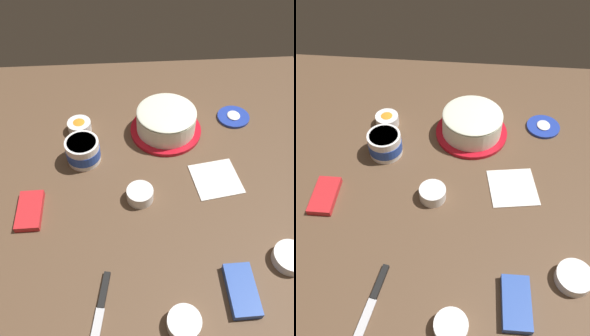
% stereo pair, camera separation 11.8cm
% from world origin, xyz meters
% --- Properties ---
extents(ground_plane, '(1.54, 1.54, 0.00)m').
position_xyz_m(ground_plane, '(0.00, 0.00, 0.00)').
color(ground_plane, brown).
extents(frosted_cake, '(0.26, 0.26, 0.10)m').
position_xyz_m(frosted_cake, '(0.31, -0.13, 0.05)').
color(frosted_cake, red).
rests_on(frosted_cake, ground_plane).
extents(frosting_tub, '(0.12, 0.12, 0.09)m').
position_xyz_m(frosting_tub, '(0.19, 0.16, 0.04)').
color(frosting_tub, white).
rests_on(frosting_tub, ground_plane).
extents(frosting_tub_lid, '(0.12, 0.12, 0.02)m').
position_xyz_m(frosting_tub_lid, '(0.37, -0.40, 0.01)').
color(frosting_tub_lid, '#233DAD').
rests_on(frosting_tub_lid, ground_plane).
extents(spreading_knife, '(0.24, 0.06, 0.01)m').
position_xyz_m(spreading_knife, '(-0.32, 0.10, 0.01)').
color(spreading_knife, silver).
rests_on(spreading_knife, ground_plane).
extents(sprinkle_bowl_rainbow, '(0.09, 0.09, 0.04)m').
position_xyz_m(sprinkle_bowl_rainbow, '(-0.38, -0.11, 0.02)').
color(sprinkle_bowl_rainbow, white).
rests_on(sprinkle_bowl_rainbow, ground_plane).
extents(sprinkle_bowl_pink, '(0.08, 0.08, 0.04)m').
position_xyz_m(sprinkle_bowl_pink, '(0.01, -0.02, 0.02)').
color(sprinkle_bowl_pink, white).
rests_on(sprinkle_bowl_pink, ground_plane).
extents(sprinkle_bowl_orange, '(0.09, 0.09, 0.04)m').
position_xyz_m(sprinkle_bowl_orange, '(0.34, 0.18, 0.02)').
color(sprinkle_bowl_orange, white).
rests_on(sprinkle_bowl_orange, ground_plane).
extents(sprinkle_bowl_green, '(0.10, 0.10, 0.03)m').
position_xyz_m(sprinkle_bowl_green, '(-0.22, -0.43, 0.02)').
color(sprinkle_bowl_green, white).
rests_on(sprinkle_bowl_green, ground_plane).
extents(candy_box_lower, '(0.14, 0.07, 0.02)m').
position_xyz_m(candy_box_lower, '(-0.02, 0.32, 0.01)').
color(candy_box_lower, red).
rests_on(candy_box_lower, ground_plane).
extents(candy_box_upper, '(0.14, 0.08, 0.03)m').
position_xyz_m(candy_box_upper, '(-0.30, -0.27, 0.01)').
color(candy_box_upper, '#2D51B2').
rests_on(candy_box_upper, ground_plane).
extents(paper_napkin, '(0.17, 0.17, 0.01)m').
position_xyz_m(paper_napkin, '(0.08, -0.28, 0.00)').
color(paper_napkin, white).
rests_on(paper_napkin, ground_plane).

